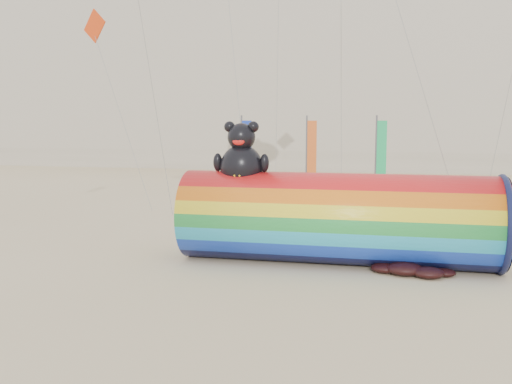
% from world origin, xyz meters
% --- Properties ---
extents(ground, '(160.00, 160.00, 0.00)m').
position_xyz_m(ground, '(0.00, 0.00, 0.00)').
color(ground, '#CCB58C').
rests_on(ground, ground).
extents(hotel_building, '(60.40, 15.40, 20.60)m').
position_xyz_m(hotel_building, '(-12.00, 45.95, 10.31)').
color(hotel_building, '#B7AD99').
rests_on(hotel_building, ground).
extents(windsock_assembly, '(10.65, 3.24, 4.91)m').
position_xyz_m(windsock_assembly, '(3.29, 1.68, 1.63)').
color(windsock_assembly, red).
rests_on(windsock_assembly, ground).
extents(kite_handler, '(0.70, 0.51, 1.76)m').
position_xyz_m(kite_handler, '(5.74, 2.33, 0.88)').
color(kite_handler, '#4D5054').
rests_on(kite_handler, ground).
extents(fabric_bundle, '(2.62, 1.35, 0.41)m').
position_xyz_m(fabric_bundle, '(5.72, 0.61, 0.17)').
color(fabric_bundle, black).
rests_on(fabric_bundle, ground).
extents(festival_banners, '(8.22, 1.84, 5.20)m').
position_xyz_m(festival_banners, '(0.66, 15.41, 2.64)').
color(festival_banners, '#59595E').
rests_on(festival_banners, ground).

